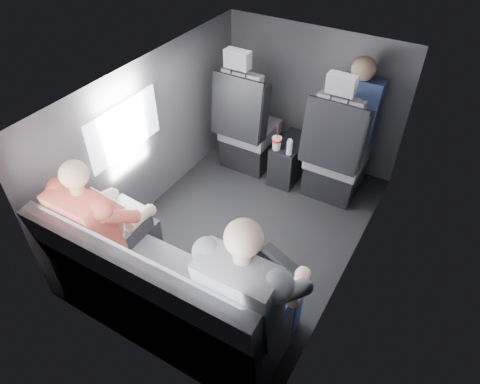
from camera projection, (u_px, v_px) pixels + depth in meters
The scene contains 19 objects.
floor at pixel (244, 230), 3.69m from camera, with size 2.60×2.60×0.00m, color black.
ceiling at pixel (245, 85), 2.81m from camera, with size 2.60×2.60×0.00m, color #B2B2AD.
panel_left at pixel (152, 135), 3.60m from camera, with size 0.02×2.60×1.35m, color #56565B.
panel_right at pixel (359, 207), 2.90m from camera, with size 0.02×2.60×1.35m, color #56565B.
panel_front at pixel (312, 97), 4.11m from camera, with size 1.80×0.02×1.35m, color #56565B.
panel_back at pixel (129, 287), 2.39m from camera, with size 1.80×0.02×1.35m, color #56565B.
side_window at pixel (125, 129), 3.25m from camera, with size 0.02×0.75×0.42m, color white.
seatbelt at pixel (335, 128), 3.44m from camera, with size 0.05×0.01×0.65m, color black.
front_seat_left at pixel (247, 131), 4.15m from camera, with size 0.52×0.58×1.26m.
front_seat_right at pixel (335, 158), 3.81m from camera, with size 0.52×0.58×1.26m.
center_console at pixel (289, 159), 4.14m from camera, with size 0.24×0.48×0.41m.
rear_bench at pixel (163, 296), 2.79m from camera, with size 1.60×0.57×0.92m.
soda_cup at pixel (277, 143), 3.87m from camera, with size 0.09×0.09×0.27m.
water_bottle at pixel (290, 147), 3.81m from camera, with size 0.05×0.05×0.16m.
laptop_white at pixel (119, 212), 2.93m from camera, with size 0.35×0.33×0.24m.
laptop_black at pixel (271, 271), 2.53m from camera, with size 0.43×0.44×0.26m.
passenger_rear_left at pixel (104, 225), 2.85m from camera, with size 0.49×0.61×1.20m.
passenger_rear_right at pixel (252, 293), 2.39m from camera, with size 0.54×0.65×1.28m.
passenger_front_right at pixel (355, 112), 3.74m from camera, with size 0.40×0.40×0.82m.
Camera 1 is at (1.29, -2.26, 2.63)m, focal length 32.00 mm.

